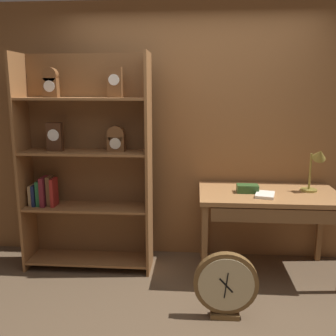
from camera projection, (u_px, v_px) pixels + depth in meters
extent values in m
plane|color=brown|center=(189.00, 332.00, 2.78)|extent=(10.00, 10.00, 0.00)
cube|color=brown|center=(194.00, 134.00, 3.90)|extent=(4.80, 0.05, 2.60)
cube|color=brown|center=(24.00, 164.00, 3.65)|extent=(0.02, 0.36, 2.08)
cube|color=brown|center=(149.00, 166.00, 3.56)|extent=(0.03, 0.36, 2.08)
cube|color=brown|center=(91.00, 162.00, 3.77)|extent=(1.24, 0.01, 2.08)
cube|color=brown|center=(90.00, 259.00, 3.80)|extent=(1.19, 0.34, 0.02)
cube|color=brown|center=(88.00, 207.00, 3.69)|extent=(1.19, 0.34, 0.02)
cube|color=brown|center=(85.00, 152.00, 3.58)|extent=(1.19, 0.34, 0.02)
cube|color=brown|center=(83.00, 99.00, 3.48)|extent=(1.19, 0.34, 0.02)
cube|color=brown|center=(51.00, 88.00, 3.48)|extent=(0.13, 0.08, 0.17)
cylinder|color=brown|center=(50.00, 75.00, 3.46)|extent=(0.13, 0.08, 0.13)
cylinder|color=silver|center=(49.00, 86.00, 3.44)|extent=(0.10, 0.01, 0.10)
cube|color=#472816|center=(55.00, 137.00, 3.57)|extent=(0.14, 0.07, 0.27)
cylinder|color=white|center=(53.00, 135.00, 3.53)|extent=(0.11, 0.01, 0.11)
cube|color=brown|center=(115.00, 82.00, 3.45)|extent=(0.13, 0.08, 0.27)
cylinder|color=white|center=(114.00, 80.00, 3.40)|extent=(0.10, 0.01, 0.10)
cube|color=brown|center=(116.00, 144.00, 3.56)|extent=(0.16, 0.10, 0.14)
cylinder|color=brown|center=(116.00, 134.00, 3.54)|extent=(0.16, 0.10, 0.16)
cylinder|color=silver|center=(115.00, 144.00, 3.51)|extent=(0.10, 0.01, 0.10)
cube|color=tan|center=(33.00, 195.00, 3.72)|extent=(0.04, 0.16, 0.20)
cube|color=#19234C|center=(36.00, 195.00, 3.71)|extent=(0.03, 0.17, 0.20)
cube|color=#236638|center=(41.00, 193.00, 3.70)|extent=(0.04, 0.16, 0.25)
cube|color=maroon|center=(44.00, 191.00, 3.68)|extent=(0.04, 0.17, 0.28)
cube|color=brown|center=(50.00, 191.00, 3.70)|extent=(0.04, 0.14, 0.29)
cube|color=maroon|center=(54.00, 192.00, 3.67)|extent=(0.03, 0.15, 0.27)
cube|color=#9E6B3D|center=(269.00, 194.00, 3.53)|extent=(1.29, 0.75, 0.04)
cube|color=olive|center=(205.00, 247.00, 3.34)|extent=(0.05, 0.05, 0.77)
cube|color=olive|center=(203.00, 222.00, 3.97)|extent=(0.05, 0.05, 0.77)
cube|color=olive|center=(320.00, 225.00, 3.88)|extent=(0.05, 0.05, 0.77)
cube|color=brown|center=(276.00, 216.00, 3.20)|extent=(1.10, 0.03, 0.12)
cylinder|color=olive|center=(309.00, 190.00, 3.57)|extent=(0.15, 0.15, 0.02)
cylinder|color=olive|center=(310.00, 171.00, 3.53)|extent=(0.02, 0.02, 0.34)
cone|color=olive|center=(320.00, 154.00, 3.44)|extent=(0.13, 0.16, 0.15)
cube|color=#2D5123|center=(247.00, 189.00, 3.51)|extent=(0.20, 0.12, 0.07)
cube|color=silver|center=(265.00, 195.00, 3.39)|extent=(0.21, 0.25, 0.02)
cube|color=brown|center=(225.00, 314.00, 2.97)|extent=(0.22, 0.11, 0.04)
cylinder|color=brown|center=(226.00, 283.00, 2.91)|extent=(0.50, 0.06, 0.50)
cylinder|color=#C6B78C|center=(226.00, 285.00, 2.88)|extent=(0.43, 0.01, 0.43)
cube|color=black|center=(226.00, 286.00, 2.88)|extent=(0.11, 0.01, 0.12)
cube|color=black|center=(226.00, 286.00, 2.87)|extent=(0.03, 0.01, 0.21)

